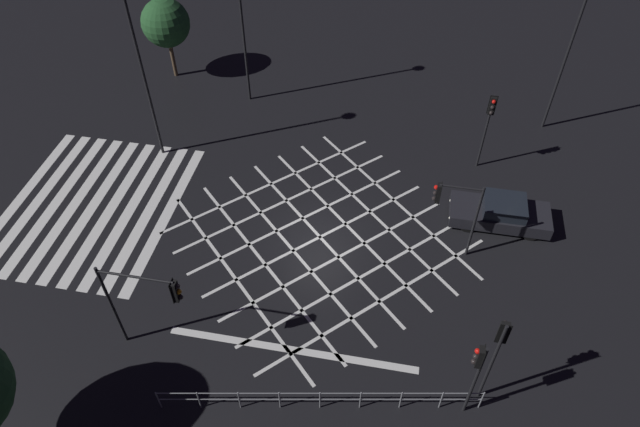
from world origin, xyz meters
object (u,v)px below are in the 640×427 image
(traffic_light_ne_main, at_px, (498,346))
(street_tree_near, at_px, (166,23))
(traffic_light_se_cross, at_px, (145,295))
(traffic_light_nw_main, at_px, (489,118))
(street_lamp_west, at_px, (132,29))
(waiting_car, at_px, (501,213))
(traffic_light_ne_cross, at_px, (477,368))
(traffic_light_median_north, at_px, (454,204))

(traffic_light_ne_main, distance_m, street_tree_near, 24.97)
(traffic_light_se_cross, bearing_deg, traffic_light_ne_main, 1.18)
(traffic_light_nw_main, distance_m, street_lamp_west, 16.41)
(traffic_light_ne_main, height_order, waiting_car, traffic_light_ne_main)
(traffic_light_nw_main, relative_size, traffic_light_se_cross, 0.97)
(street_tree_near, bearing_deg, traffic_light_nw_main, 73.67)
(traffic_light_ne_cross, distance_m, street_lamp_west, 19.35)
(traffic_light_nw_main, relative_size, waiting_car, 0.95)
(traffic_light_nw_main, height_order, traffic_light_ne_cross, traffic_light_nw_main)
(traffic_light_ne_main, height_order, street_tree_near, street_tree_near)
(traffic_light_ne_main, distance_m, waiting_car, 8.98)
(traffic_light_ne_cross, height_order, street_lamp_west, street_lamp_west)
(traffic_light_se_cross, bearing_deg, street_lamp_west, 111.52)
(traffic_light_ne_main, bearing_deg, traffic_light_ne_cross, 140.66)
(traffic_light_ne_cross, xyz_separation_m, waiting_car, (-9.31, 1.52, -2.21))
(street_tree_near, bearing_deg, traffic_light_ne_main, 45.37)
(traffic_light_nw_main, distance_m, traffic_light_median_north, 6.11)
(traffic_light_se_cross, relative_size, street_tree_near, 0.91)
(traffic_light_ne_cross, bearing_deg, traffic_light_se_cross, -2.52)
(street_lamp_west, height_order, waiting_car, street_lamp_west)
(waiting_car, bearing_deg, street_lamp_west, -6.53)
(traffic_light_median_north, distance_m, waiting_car, 3.92)
(street_lamp_west, bearing_deg, traffic_light_se_cross, 21.52)
(traffic_light_nw_main, relative_size, traffic_light_median_north, 1.06)
(traffic_light_nw_main, bearing_deg, traffic_light_ne_main, -0.05)
(traffic_light_nw_main, bearing_deg, waiting_car, 13.68)
(traffic_light_ne_main, xyz_separation_m, traffic_light_se_cross, (0.24, -11.61, 0.09))
(traffic_light_nw_main, xyz_separation_m, traffic_light_ne_main, (12.33, -0.01, 0.11))
(traffic_light_ne_cross, distance_m, waiting_car, 9.69)
(waiting_car, bearing_deg, traffic_light_nw_main, -76.32)
(traffic_light_median_north, bearing_deg, street_lamp_west, -15.90)
(traffic_light_ne_cross, bearing_deg, street_lamp_west, -36.36)
(traffic_light_median_north, xyz_separation_m, street_tree_near, (-11.14, -16.33, 0.50))
(traffic_light_nw_main, height_order, waiting_car, traffic_light_nw_main)
(traffic_light_ne_main, relative_size, street_tree_near, 0.92)
(traffic_light_se_cross, bearing_deg, traffic_light_median_north, 33.15)
(traffic_light_ne_cross, bearing_deg, traffic_light_median_north, -83.23)
(traffic_light_ne_main, relative_size, traffic_light_median_north, 1.10)
(traffic_light_ne_cross, bearing_deg, traffic_light_ne_main, -129.34)
(traffic_light_median_north, distance_m, street_lamp_west, 15.49)
(traffic_light_se_cross, bearing_deg, traffic_light_nw_main, 47.25)
(traffic_light_nw_main, bearing_deg, traffic_light_median_north, -13.75)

